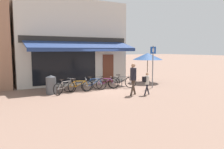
{
  "coord_description": "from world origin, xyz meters",
  "views": [
    {
      "loc": [
        -6.35,
        -11.82,
        2.47
      ],
      "look_at": [
        -0.25,
        -1.06,
        1.05
      ],
      "focal_mm": 35.0,
      "sensor_mm": 36.0,
      "label": 1
    }
  ],
  "objects_px": {
    "bicycle_blue": "(94,84)",
    "cafe_parasol": "(148,56)",
    "parking_sign": "(153,62)",
    "bicycle_orange": "(78,86)",
    "pedestrian_adult": "(133,75)",
    "pedestrian_child": "(147,81)",
    "bicycle_silver": "(65,87)",
    "litter_bin": "(51,85)",
    "bicycle_black": "(122,82)",
    "bicycle_purple": "(105,83)"
  },
  "relations": [
    {
      "from": "bicycle_orange",
      "to": "pedestrian_adult",
      "type": "xyz_separation_m",
      "value": [
        2.25,
        -2.35,
        0.72
      ]
    },
    {
      "from": "bicycle_purple",
      "to": "parking_sign",
      "type": "height_order",
      "value": "parking_sign"
    },
    {
      "from": "bicycle_orange",
      "to": "litter_bin",
      "type": "xyz_separation_m",
      "value": [
        -1.54,
        0.17,
        0.17
      ]
    },
    {
      "from": "cafe_parasol",
      "to": "pedestrian_child",
      "type": "bearing_deg",
      "value": -129.22
    },
    {
      "from": "bicycle_orange",
      "to": "bicycle_silver",
      "type": "bearing_deg",
      "value": -155.62
    },
    {
      "from": "pedestrian_child",
      "to": "pedestrian_adult",
      "type": "bearing_deg",
      "value": 164.85
    },
    {
      "from": "bicycle_purple",
      "to": "bicycle_silver",
      "type": "bearing_deg",
      "value": -156.15
    },
    {
      "from": "bicycle_silver",
      "to": "litter_bin",
      "type": "distance_m",
      "value": 0.8
    },
    {
      "from": "bicycle_purple",
      "to": "bicycle_black",
      "type": "relative_size",
      "value": 0.96
    },
    {
      "from": "bicycle_silver",
      "to": "bicycle_black",
      "type": "xyz_separation_m",
      "value": [
        3.73,
        -0.05,
        0.02
      ]
    },
    {
      "from": "bicycle_blue",
      "to": "cafe_parasol",
      "type": "height_order",
      "value": "cafe_parasol"
    },
    {
      "from": "bicycle_silver",
      "to": "bicycle_orange",
      "type": "distance_m",
      "value": 0.84
    },
    {
      "from": "parking_sign",
      "to": "cafe_parasol",
      "type": "relative_size",
      "value": 1.21
    },
    {
      "from": "pedestrian_child",
      "to": "bicycle_black",
      "type": "bearing_deg",
      "value": 99.6
    },
    {
      "from": "pedestrian_child",
      "to": "cafe_parasol",
      "type": "relative_size",
      "value": 0.55
    },
    {
      "from": "bicycle_silver",
      "to": "bicycle_orange",
      "type": "xyz_separation_m",
      "value": [
        0.83,
        0.16,
        -0.02
      ]
    },
    {
      "from": "bicycle_silver",
      "to": "parking_sign",
      "type": "relative_size",
      "value": 0.6
    },
    {
      "from": "bicycle_black",
      "to": "pedestrian_child",
      "type": "height_order",
      "value": "pedestrian_child"
    },
    {
      "from": "bicycle_silver",
      "to": "bicycle_purple",
      "type": "distance_m",
      "value": 2.66
    },
    {
      "from": "bicycle_silver",
      "to": "parking_sign",
      "type": "bearing_deg",
      "value": -36.51
    },
    {
      "from": "pedestrian_adult",
      "to": "bicycle_blue",
      "type": "bearing_deg",
      "value": 111.75
    },
    {
      "from": "pedestrian_adult",
      "to": "pedestrian_child",
      "type": "xyz_separation_m",
      "value": [
        0.67,
        -0.3,
        -0.3
      ]
    },
    {
      "from": "bicycle_purple",
      "to": "bicycle_black",
      "type": "distance_m",
      "value": 1.12
    },
    {
      "from": "bicycle_orange",
      "to": "pedestrian_adult",
      "type": "bearing_deg",
      "value": -32.52
    },
    {
      "from": "cafe_parasol",
      "to": "bicycle_silver",
      "type": "bearing_deg",
      "value": -170.17
    },
    {
      "from": "bicycle_orange",
      "to": "litter_bin",
      "type": "bearing_deg",
      "value": -172.6
    },
    {
      "from": "pedestrian_adult",
      "to": "bicycle_silver",
      "type": "bearing_deg",
      "value": 137.14
    },
    {
      "from": "parking_sign",
      "to": "cafe_parasol",
      "type": "bearing_deg",
      "value": 59.15
    },
    {
      "from": "bicycle_black",
      "to": "cafe_parasol",
      "type": "distance_m",
      "value": 3.6
    },
    {
      "from": "litter_bin",
      "to": "pedestrian_adult",
      "type": "bearing_deg",
      "value": -33.59
    },
    {
      "from": "bicycle_blue",
      "to": "bicycle_silver",
      "type": "bearing_deg",
      "value": -177.92
    },
    {
      "from": "bicycle_black",
      "to": "pedestrian_child",
      "type": "bearing_deg",
      "value": -65.63
    },
    {
      "from": "bicycle_purple",
      "to": "pedestrian_adult",
      "type": "distance_m",
      "value": 2.58
    },
    {
      "from": "pedestrian_adult",
      "to": "cafe_parasol",
      "type": "distance_m",
      "value": 5.05
    },
    {
      "from": "bicycle_silver",
      "to": "cafe_parasol",
      "type": "distance_m",
      "value": 7.02
    },
    {
      "from": "pedestrian_adult",
      "to": "bicycle_black",
      "type": "bearing_deg",
      "value": 65.62
    },
    {
      "from": "bicycle_blue",
      "to": "pedestrian_child",
      "type": "distance_m",
      "value": 3.26
    },
    {
      "from": "bicycle_blue",
      "to": "parking_sign",
      "type": "xyz_separation_m",
      "value": [
        3.69,
        -1.0,
        1.26
      ]
    },
    {
      "from": "litter_bin",
      "to": "bicycle_black",
      "type": "bearing_deg",
      "value": -4.81
    },
    {
      "from": "bicycle_orange",
      "to": "litter_bin",
      "type": "relative_size",
      "value": 1.66
    },
    {
      "from": "bicycle_black",
      "to": "litter_bin",
      "type": "xyz_separation_m",
      "value": [
        -4.44,
        0.37,
        0.13
      ]
    },
    {
      "from": "bicycle_blue",
      "to": "pedestrian_child",
      "type": "height_order",
      "value": "pedestrian_child"
    },
    {
      "from": "bicycle_purple",
      "to": "cafe_parasol",
      "type": "relative_size",
      "value": 0.72
    },
    {
      "from": "bicycle_silver",
      "to": "bicycle_orange",
      "type": "relative_size",
      "value": 0.92
    },
    {
      "from": "bicycle_purple",
      "to": "pedestrian_child",
      "type": "height_order",
      "value": "pedestrian_child"
    },
    {
      "from": "bicycle_silver",
      "to": "bicycle_orange",
      "type": "bearing_deg",
      "value": -16.39
    },
    {
      "from": "bicycle_silver",
      "to": "bicycle_blue",
      "type": "relative_size",
      "value": 0.95
    },
    {
      "from": "bicycle_black",
      "to": "bicycle_silver",
      "type": "bearing_deg",
      "value": -156.79
    },
    {
      "from": "bicycle_orange",
      "to": "bicycle_purple",
      "type": "bearing_deg",
      "value": 16.57
    },
    {
      "from": "pedestrian_child",
      "to": "parking_sign",
      "type": "relative_size",
      "value": 0.46
    }
  ]
}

